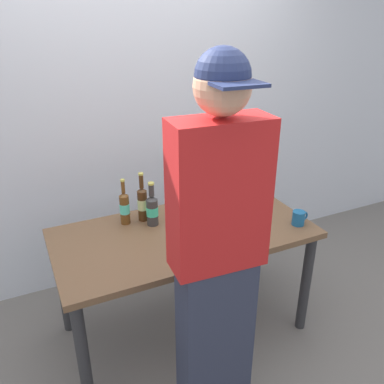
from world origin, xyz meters
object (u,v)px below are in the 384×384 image
at_px(laptop, 236,199).
at_px(beer_bottle_dark, 152,209).
at_px(person_figure, 217,260).
at_px(beer_bottle_green, 142,203).
at_px(beer_bottle_brown, 125,207).
at_px(coffee_mug, 299,218).

height_order(laptop, beer_bottle_dark, beer_bottle_dark).
height_order(beer_bottle_dark, person_figure, person_figure).
bearing_deg(beer_bottle_green, beer_bottle_brown, 177.13).
relative_size(laptop, beer_bottle_green, 1.18).
bearing_deg(beer_bottle_green, laptop, -7.90).
xyz_separation_m(laptop, beer_bottle_green, (-0.64, 0.09, 0.07)).
bearing_deg(person_figure, beer_bottle_green, 92.81).
bearing_deg(laptop, beer_bottle_dark, 179.48).
xyz_separation_m(beer_bottle_brown, person_figure, (0.16, -0.90, 0.12)).
distance_m(beer_bottle_green, coffee_mug, 0.98).
xyz_separation_m(beer_bottle_green, person_figure, (0.04, -0.90, 0.11)).
distance_m(laptop, beer_bottle_dark, 0.60).
relative_size(laptop, coffee_mug, 3.44).
xyz_separation_m(laptop, beer_bottle_brown, (-0.75, 0.09, 0.06)).
bearing_deg(coffee_mug, laptop, 120.14).
height_order(beer_bottle_dark, beer_bottle_green, beer_bottle_green).
relative_size(laptop, beer_bottle_brown, 1.28).
bearing_deg(coffee_mug, person_figure, -152.58).
height_order(laptop, person_figure, person_figure).
xyz_separation_m(person_figure, coffee_mug, (0.81, 0.42, -0.19)).
distance_m(beer_bottle_brown, person_figure, 0.92).
distance_m(beer_bottle_brown, beer_bottle_dark, 0.17).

